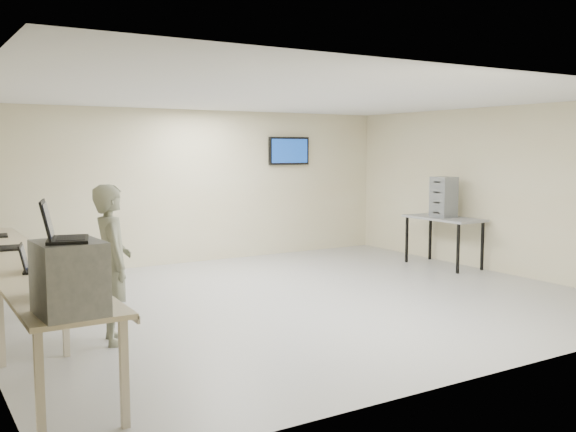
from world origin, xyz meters
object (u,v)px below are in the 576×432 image
workbench (18,265)px  equipment_box (69,278)px  side_table (444,221)px  soldier (112,264)px

workbench → equipment_box: size_ratio=11.27×
workbench → equipment_box: equipment_box is taller
equipment_box → side_table: size_ratio=0.36×
equipment_box → side_table: equipment_box is taller
workbench → side_table: bearing=6.1°
equipment_box → soldier: 2.28m
side_table → workbench: bearing=-173.9°
soldier → side_table: 6.51m
side_table → soldier: bearing=-167.2°
workbench → soldier: soldier is taller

